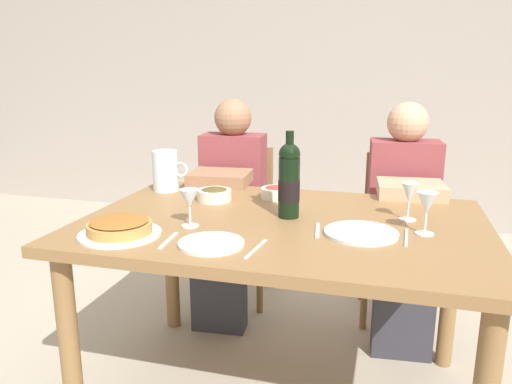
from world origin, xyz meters
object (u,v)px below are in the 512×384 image
diner_right (404,216)px  salad_bowl (276,192)px  wine_glass_right_diner (189,200)px  wine_glass_centre (427,204)px  wine_bottle (289,180)px  baked_tart (120,228)px  olive_bowl (214,194)px  wine_glass_left_diner (409,194)px  water_pitcher (166,173)px  chair_left (239,212)px  dinner_plate_left_setting (361,233)px  diner_left (229,203)px  dining_table (283,243)px  chair_right (398,225)px  dinner_plate_right_setting (211,243)px

diner_right → salad_bowl: bearing=27.7°
wine_glass_right_diner → wine_glass_centre: bearing=9.3°
wine_bottle → baked_tart: size_ratio=1.18×
olive_bowl → wine_glass_left_diner: size_ratio=1.04×
wine_bottle → wine_glass_right_diner: wine_bottle is taller
wine_bottle → water_pitcher: size_ratio=1.76×
wine_glass_left_diner → chair_left: (-0.91, 0.78, -0.36)m
dinner_plate_left_setting → diner_right: size_ratio=0.22×
diner_left → olive_bowl: bearing=97.0°
wine_glass_right_diner → wine_glass_left_diner: bearing=20.8°
dining_table → dinner_plate_left_setting: size_ratio=5.90×
wine_bottle → diner_left: (-0.45, 0.63, -0.29)m
wine_glass_centre → chair_right: bearing=93.8°
water_pitcher → wine_glass_centre: 1.18m
water_pitcher → baked_tart: water_pitcher is taller
dinner_plate_left_setting → chair_left: (-0.75, 1.00, -0.27)m
dining_table → diner_right: size_ratio=1.29×
dining_table → diner_right: diner_right is taller
wine_glass_left_diner → chair_left: bearing=139.2°
baked_tart → salad_bowl: (0.40, 0.63, 0.00)m
wine_bottle → diner_right: bearing=54.4°
baked_tart → dinner_plate_right_setting: size_ratio=1.31×
salad_bowl → dining_table: bearing=-72.5°
wine_glass_left_diner → diner_right: bearing=89.2°
wine_glass_left_diner → diner_right: diner_right is taller
dinner_plate_right_setting → chair_right: chair_right is taller
wine_glass_left_diner → dining_table: bearing=-164.3°
wine_glass_right_diner → baked_tart: bearing=-140.9°
baked_tart → wine_glass_left_diner: (0.95, 0.44, 0.07)m
diner_left → salad_bowl: bearing=129.2°
wine_glass_centre → diner_left: size_ratio=0.13×
olive_bowl → water_pitcher: bearing=158.1°
wine_bottle → diner_right: (0.45, 0.63, -0.29)m
dining_table → wine_bottle: bearing=76.6°
wine_glass_left_diner → chair_left: wine_glass_left_diner is taller
chair_right → dining_table: bearing=59.0°
dining_table → chair_right: size_ratio=1.72×
dining_table → wine_bottle: wine_bottle is taller
salad_bowl → dinner_plate_left_setting: salad_bowl is taller
wine_glass_centre → diner_left: diner_left is taller
wine_glass_left_diner → chair_right: (-0.01, 0.78, -0.36)m
diner_left → chair_left: bearing=-90.7°
salad_bowl → wine_glass_left_diner: bearing=-18.8°
water_pitcher → salad_bowl: water_pitcher is taller
dinner_plate_right_setting → baked_tart: bearing=178.5°
wine_bottle → water_pitcher: wine_bottle is taller
chair_left → wine_glass_centre: bearing=131.4°
wine_bottle → chair_left: 1.06m
dinner_plate_left_setting → diner_right: (0.17, 0.76, -0.15)m
dining_table → olive_bowl: 0.42m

